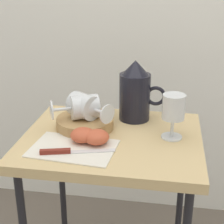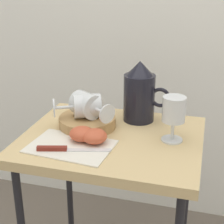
{
  "view_description": "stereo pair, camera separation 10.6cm",
  "coord_description": "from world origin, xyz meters",
  "px_view_note": "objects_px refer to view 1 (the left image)",
  "views": [
    {
      "loc": [
        0.16,
        -0.98,
        1.15
      ],
      "look_at": [
        0.0,
        0.0,
        0.75
      ],
      "focal_mm": 56.83,
      "sensor_mm": 36.0,
      "label": 1
    },
    {
      "loc": [
        0.26,
        -0.95,
        1.15
      ],
      "look_at": [
        0.0,
        0.0,
        0.75
      ],
      "focal_mm": 56.83,
      "sensor_mm": 36.0,
      "label": 2
    }
  ],
  "objects_px": {
    "table": "(112,156)",
    "wine_glass_tipped_near": "(83,107)",
    "pitcher": "(135,96)",
    "basket_tray": "(85,123)",
    "apple_half_right": "(97,137)",
    "apple_half_left": "(83,135)",
    "wine_glass_upright": "(173,110)",
    "wine_glass_tipped_far": "(84,106)",
    "knife": "(66,151)"
  },
  "relations": [
    {
      "from": "wine_glass_upright",
      "to": "wine_glass_tipped_far",
      "type": "height_order",
      "value": "wine_glass_upright"
    },
    {
      "from": "pitcher",
      "to": "knife",
      "type": "bearing_deg",
      "value": -119.57
    },
    {
      "from": "basket_tray",
      "to": "knife",
      "type": "relative_size",
      "value": 0.89
    },
    {
      "from": "wine_glass_tipped_near",
      "to": "knife",
      "type": "bearing_deg",
      "value": -92.24
    },
    {
      "from": "apple_half_right",
      "to": "knife",
      "type": "bearing_deg",
      "value": -135.11
    },
    {
      "from": "apple_half_left",
      "to": "apple_half_right",
      "type": "bearing_deg",
      "value": -8.43
    },
    {
      "from": "pitcher",
      "to": "wine_glass_tipped_far",
      "type": "xyz_separation_m",
      "value": [
        -0.15,
        -0.1,
        -0.01
      ]
    },
    {
      "from": "table",
      "to": "apple_half_right",
      "type": "xyz_separation_m",
      "value": [
        -0.04,
        -0.06,
        0.09
      ]
    },
    {
      "from": "basket_tray",
      "to": "pitcher",
      "type": "bearing_deg",
      "value": 34.22
    },
    {
      "from": "pitcher",
      "to": "apple_half_right",
      "type": "height_order",
      "value": "pitcher"
    },
    {
      "from": "apple_half_left",
      "to": "apple_half_right",
      "type": "height_order",
      "value": "same"
    },
    {
      "from": "table",
      "to": "knife",
      "type": "distance_m",
      "value": 0.19
    },
    {
      "from": "wine_glass_tipped_near",
      "to": "apple_half_right",
      "type": "height_order",
      "value": "wine_glass_tipped_near"
    },
    {
      "from": "wine_glass_tipped_near",
      "to": "wine_glass_tipped_far",
      "type": "relative_size",
      "value": 1.02
    },
    {
      "from": "apple_half_left",
      "to": "wine_glass_tipped_near",
      "type": "bearing_deg",
      "value": 102.2
    },
    {
      "from": "table",
      "to": "knife",
      "type": "height_order",
      "value": "knife"
    },
    {
      "from": "wine_glass_tipped_near",
      "to": "apple_half_left",
      "type": "relative_size",
      "value": 2.22
    },
    {
      "from": "table",
      "to": "wine_glass_tipped_near",
      "type": "relative_size",
      "value": 4.08
    },
    {
      "from": "wine_glass_upright",
      "to": "apple_half_right",
      "type": "distance_m",
      "value": 0.24
    },
    {
      "from": "knife",
      "to": "apple_half_right",
      "type": "bearing_deg",
      "value": 44.89
    },
    {
      "from": "pitcher",
      "to": "knife",
      "type": "relative_size",
      "value": 1.0
    },
    {
      "from": "pitcher",
      "to": "apple_half_left",
      "type": "bearing_deg",
      "value": -122.62
    },
    {
      "from": "apple_half_right",
      "to": "knife",
      "type": "height_order",
      "value": "apple_half_right"
    },
    {
      "from": "pitcher",
      "to": "wine_glass_tipped_near",
      "type": "xyz_separation_m",
      "value": [
        -0.15,
        -0.1,
        -0.01
      ]
    },
    {
      "from": "apple_half_left",
      "to": "pitcher",
      "type": "bearing_deg",
      "value": 57.38
    },
    {
      "from": "basket_tray",
      "to": "wine_glass_upright",
      "type": "bearing_deg",
      "value": -5.51
    },
    {
      "from": "wine_glass_tipped_near",
      "to": "pitcher",
      "type": "bearing_deg",
      "value": 34.32
    },
    {
      "from": "wine_glass_upright",
      "to": "wine_glass_tipped_far",
      "type": "bearing_deg",
      "value": 174.08
    },
    {
      "from": "pitcher",
      "to": "basket_tray",
      "type": "bearing_deg",
      "value": -145.78
    },
    {
      "from": "pitcher",
      "to": "wine_glass_tipped_far",
      "type": "bearing_deg",
      "value": -146.48
    },
    {
      "from": "basket_tray",
      "to": "wine_glass_upright",
      "type": "height_order",
      "value": "wine_glass_upright"
    },
    {
      "from": "wine_glass_upright",
      "to": "wine_glass_tipped_near",
      "type": "bearing_deg",
      "value": 175.09
    },
    {
      "from": "wine_glass_tipped_far",
      "to": "basket_tray",
      "type": "bearing_deg",
      "value": -67.08
    },
    {
      "from": "wine_glass_upright",
      "to": "wine_glass_tipped_far",
      "type": "relative_size",
      "value": 0.86
    },
    {
      "from": "wine_glass_tipped_far",
      "to": "apple_half_right",
      "type": "relative_size",
      "value": 2.18
    },
    {
      "from": "apple_half_right",
      "to": "wine_glass_tipped_far",
      "type": "bearing_deg",
      "value": 118.84
    },
    {
      "from": "table",
      "to": "apple_half_right",
      "type": "bearing_deg",
      "value": -118.59
    },
    {
      "from": "wine_glass_tipped_near",
      "to": "apple_half_left",
      "type": "height_order",
      "value": "wine_glass_tipped_near"
    },
    {
      "from": "wine_glass_tipped_far",
      "to": "table",
      "type": "bearing_deg",
      "value": -26.19
    },
    {
      "from": "wine_glass_tipped_near",
      "to": "table",
      "type": "bearing_deg",
      "value": -23.36
    },
    {
      "from": "table",
      "to": "wine_glass_upright",
      "type": "height_order",
      "value": "wine_glass_upright"
    },
    {
      "from": "pitcher",
      "to": "knife",
      "type": "xyz_separation_m",
      "value": [
        -0.16,
        -0.28,
        -0.07
      ]
    },
    {
      "from": "knife",
      "to": "pitcher",
      "type": "bearing_deg",
      "value": 60.43
    },
    {
      "from": "basket_tray",
      "to": "pitcher",
      "type": "xyz_separation_m",
      "value": [
        0.15,
        0.1,
        0.07
      ]
    },
    {
      "from": "wine_glass_tipped_near",
      "to": "apple_half_left",
      "type": "bearing_deg",
      "value": -77.8
    },
    {
      "from": "pitcher",
      "to": "knife",
      "type": "distance_m",
      "value": 0.33
    },
    {
      "from": "apple_half_right",
      "to": "table",
      "type": "bearing_deg",
      "value": 61.41
    },
    {
      "from": "basket_tray",
      "to": "apple_half_left",
      "type": "xyz_separation_m",
      "value": [
        0.02,
        -0.1,
        0.01
      ]
    },
    {
      "from": "apple_half_left",
      "to": "knife",
      "type": "relative_size",
      "value": 0.36
    },
    {
      "from": "apple_half_right",
      "to": "pitcher",
      "type": "bearing_deg",
      "value": 67.13
    }
  ]
}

